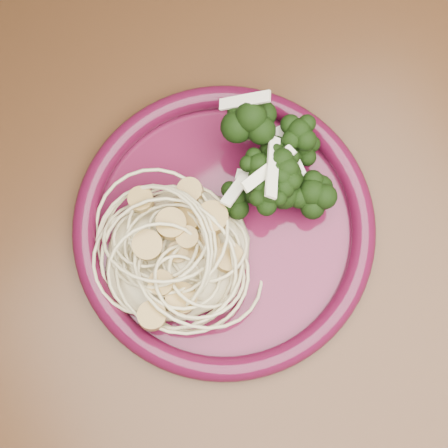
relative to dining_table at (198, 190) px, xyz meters
The scene contains 6 objects.
dining_table is the anchor object (origin of this frame).
dinner_plate 0.13m from the dining_table, 99.00° to the right, with size 0.28×0.28×0.02m.
spaghetti_pile 0.15m from the dining_table, 129.57° to the right, with size 0.14×0.12×0.03m, color beige.
scallop_cluster 0.18m from the dining_table, 129.57° to the right, with size 0.13×0.13×0.04m, color tan, non-canonical shape.
broccoli_pile 0.16m from the dining_table, 57.02° to the right, with size 0.09×0.15×0.05m, color black.
onion_garnish 0.19m from the dining_table, 57.02° to the right, with size 0.06×0.10×0.05m, color #F6F0CE, non-canonical shape.
Camera 1 is at (-0.08, -0.18, 1.31)m, focal length 50.00 mm.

